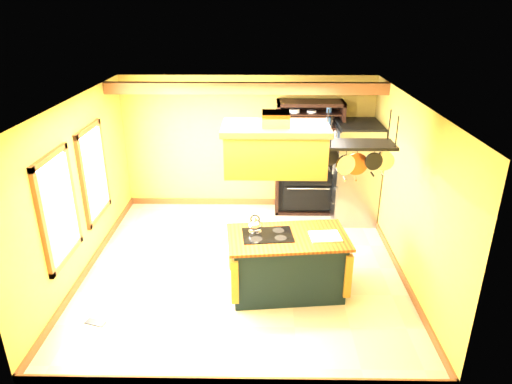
{
  "coord_description": "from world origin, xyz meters",
  "views": [
    {
      "loc": [
        0.3,
        -6.37,
        4.01
      ],
      "look_at": [
        0.2,
        0.3,
        1.2
      ],
      "focal_mm": 32.0,
      "sensor_mm": 36.0,
      "label": 1
    }
  ],
  "objects_px": {
    "kitchen_island": "(287,263)",
    "refrigerator": "(354,174)",
    "range_hood": "(275,147)",
    "pot_rack": "(359,152)",
    "hutch": "(307,170)"
  },
  "relations": [
    {
      "from": "pot_rack",
      "to": "refrigerator",
      "type": "relative_size",
      "value": 0.52
    },
    {
      "from": "refrigerator",
      "to": "hutch",
      "type": "height_order",
      "value": "hutch"
    },
    {
      "from": "refrigerator",
      "to": "kitchen_island",
      "type": "bearing_deg",
      "value": -119.07
    },
    {
      "from": "kitchen_island",
      "to": "refrigerator",
      "type": "height_order",
      "value": "refrigerator"
    },
    {
      "from": "range_hood",
      "to": "pot_rack",
      "type": "height_order",
      "value": "same"
    },
    {
      "from": "range_hood",
      "to": "hutch",
      "type": "xyz_separation_m",
      "value": [
        0.73,
        2.89,
        -1.36
      ]
    },
    {
      "from": "pot_rack",
      "to": "hutch",
      "type": "distance_m",
      "value": 3.18
    },
    {
      "from": "kitchen_island",
      "to": "range_hood",
      "type": "relative_size",
      "value": 1.29
    },
    {
      "from": "kitchen_island",
      "to": "pot_rack",
      "type": "height_order",
      "value": "pot_rack"
    },
    {
      "from": "pot_rack",
      "to": "refrigerator",
      "type": "bearing_deg",
      "value": 78.73
    },
    {
      "from": "pot_rack",
      "to": "refrigerator",
      "type": "distance_m",
      "value": 2.87
    },
    {
      "from": "range_hood",
      "to": "refrigerator",
      "type": "relative_size",
      "value": 0.74
    },
    {
      "from": "kitchen_island",
      "to": "pot_rack",
      "type": "bearing_deg",
      "value": -5.49
    },
    {
      "from": "range_hood",
      "to": "pot_rack",
      "type": "distance_m",
      "value": 1.11
    },
    {
      "from": "range_hood",
      "to": "hutch",
      "type": "distance_m",
      "value": 3.28
    }
  ]
}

